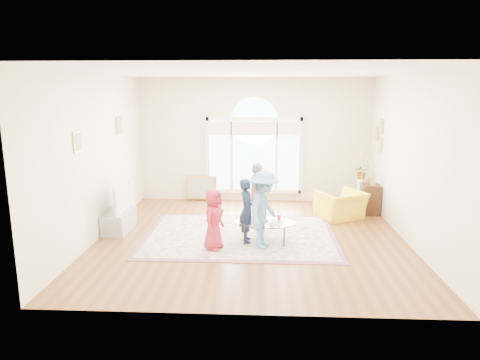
{
  "coord_description": "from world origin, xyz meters",
  "views": [
    {
      "loc": [
        0.18,
        -8.08,
        2.85
      ],
      "look_at": [
        -0.23,
        0.3,
        1.1
      ],
      "focal_mm": 32.0,
      "sensor_mm": 36.0,
      "label": 1
    }
  ],
  "objects_px": {
    "television": "(118,197)",
    "armchair": "(341,205)",
    "tv_console": "(119,221)",
    "coffee_table": "(265,223)",
    "area_rug": "(240,235)"
  },
  "relations": [
    {
      "from": "area_rug",
      "to": "television",
      "type": "bearing_deg",
      "value": 175.22
    },
    {
      "from": "tv_console",
      "to": "armchair",
      "type": "height_order",
      "value": "armchair"
    },
    {
      "from": "tv_console",
      "to": "coffee_table",
      "type": "height_order",
      "value": "coffee_table"
    },
    {
      "from": "armchair",
      "to": "coffee_table",
      "type": "bearing_deg",
      "value": 17.12
    },
    {
      "from": "tv_console",
      "to": "coffee_table",
      "type": "xyz_separation_m",
      "value": [
        3.02,
        -0.58,
        0.19
      ]
    },
    {
      "from": "coffee_table",
      "to": "armchair",
      "type": "distance_m",
      "value": 2.42
    },
    {
      "from": "television",
      "to": "armchair",
      "type": "bearing_deg",
      "value": 13.11
    },
    {
      "from": "area_rug",
      "to": "armchair",
      "type": "bearing_deg",
      "value": 30.62
    },
    {
      "from": "area_rug",
      "to": "coffee_table",
      "type": "height_order",
      "value": "coffee_table"
    },
    {
      "from": "armchair",
      "to": "area_rug",
      "type": "bearing_deg",
      "value": 3.56
    },
    {
      "from": "area_rug",
      "to": "tv_console",
      "type": "relative_size",
      "value": 3.6
    },
    {
      "from": "area_rug",
      "to": "coffee_table",
      "type": "relative_size",
      "value": 2.97
    },
    {
      "from": "area_rug",
      "to": "tv_console",
      "type": "height_order",
      "value": "tv_console"
    },
    {
      "from": "armchair",
      "to": "tv_console",
      "type": "bearing_deg",
      "value": -13.96
    },
    {
      "from": "television",
      "to": "armchair",
      "type": "distance_m",
      "value": 4.89
    }
  ]
}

